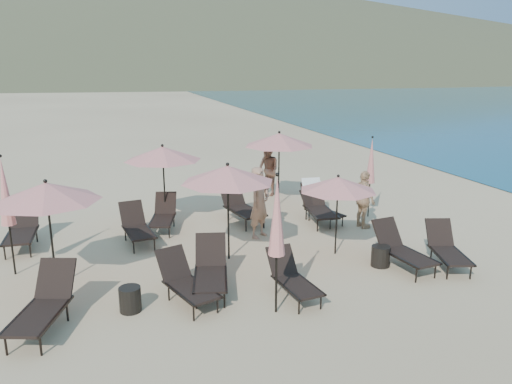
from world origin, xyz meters
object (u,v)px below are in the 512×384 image
object	(u,v)px
umbrella_open_4	(279,140)
lounger_8	(163,215)
lounger_5	(447,248)
beachgoer_a	(260,203)
lounger_4	(402,248)
lounger_11	(320,208)
lounger_9	(241,205)
umbrella_closed_0	(277,217)
lounger_0	(44,304)
umbrella_open_3	(163,154)
umbrella_open_1	(228,174)
umbrella_open_0	(46,192)
umbrella_open_2	(338,184)
lounger_10	(317,203)
side_table_0	(130,299)
lounger_6	(22,229)
umbrella_closed_2	(5,192)
lounger_1	(186,281)
beachgoer_b	(268,170)
lounger_7	(137,226)
lounger_2	(211,269)
beachgoer_c	(364,200)
umbrella_closed_1	(371,161)
lounger_3	(292,277)

from	to	relation	value
umbrella_open_4	lounger_8	bearing A→B (deg)	-160.27
lounger_5	beachgoer_a	xyz separation A→B (m)	(-3.50, 3.17, 0.52)
lounger_4	lounger_11	world-z (taller)	lounger_4
lounger_9	umbrella_closed_0	size ratio (longest dim) A/B	0.72
lounger_0	umbrella_open_3	world-z (taller)	umbrella_open_3
umbrella_open_1	umbrella_open_4	world-z (taller)	umbrella_open_4
umbrella_open_0	umbrella_open_2	xyz separation A→B (m)	(6.40, -0.09, -0.28)
lounger_10	umbrella_open_0	size ratio (longest dim) A/B	0.83
umbrella_open_4	side_table_0	xyz separation A→B (m)	(-5.15, -6.03, -1.92)
lounger_11	umbrella_open_1	bearing A→B (deg)	-164.96
lounger_6	umbrella_closed_2	distance (m)	2.29
umbrella_open_3	beachgoer_a	bearing A→B (deg)	-39.98
lounger_1	side_table_0	world-z (taller)	lounger_1
umbrella_closed_2	umbrella_open_3	bearing A→B (deg)	35.53
lounger_6	umbrella_open_1	world-z (taller)	umbrella_open_1
lounger_5	side_table_0	xyz separation A→B (m)	(-7.09, -0.06, -0.19)
lounger_1	umbrella_open_1	xyz separation A→B (m)	(1.35, 1.90, 1.64)
lounger_11	beachgoer_b	bearing A→B (deg)	82.32
umbrella_open_2	umbrella_open_1	bearing A→B (deg)	169.57
lounger_7	umbrella_open_3	xyz separation A→B (m)	(0.91, 1.34, 1.63)
umbrella_open_4	umbrella_open_1	bearing A→B (deg)	-123.96
umbrella_open_3	beachgoer_b	size ratio (longest dim) A/B	1.30
lounger_2	lounger_5	bearing A→B (deg)	9.26
umbrella_open_0	umbrella_open_3	distance (m)	4.48
lounger_11	umbrella_open_4	size ratio (longest dim) A/B	0.65
lounger_5	umbrella_open_3	bearing A→B (deg)	155.32
beachgoer_c	lounger_5	bearing A→B (deg)	-176.88
side_table_0	umbrella_closed_0	bearing A→B (deg)	-18.18
lounger_4	lounger_6	distance (m)	9.34
lounger_0	lounger_6	distance (m)	4.62
lounger_1	umbrella_open_0	size ratio (longest dim) A/B	0.75
umbrella_open_2	umbrella_closed_0	distance (m)	3.35
lounger_9	umbrella_open_2	distance (m)	3.72
lounger_8	umbrella_open_4	size ratio (longest dim) A/B	0.70
lounger_9	umbrella_open_4	distance (m)	2.74
umbrella_open_0	umbrella_closed_0	bearing A→B (deg)	-31.27
lounger_10	umbrella_open_4	size ratio (longest dim) A/B	0.78
lounger_10	umbrella_closed_1	world-z (taller)	umbrella_closed_1
umbrella_open_1	umbrella_closed_0	xyz separation A→B (m)	(0.19, -2.82, -0.20)
lounger_2	beachgoer_a	xyz separation A→B (m)	(1.95, 2.80, 0.49)
lounger_3	lounger_7	world-z (taller)	lounger_7
lounger_10	umbrella_open_3	distance (m)	4.69
lounger_0	side_table_0	world-z (taller)	lounger_0
lounger_6	lounger_11	distance (m)	8.09
lounger_8	umbrella_open_1	world-z (taller)	umbrella_open_1
umbrella_open_3	beachgoer_c	xyz separation A→B (m)	(5.29, -2.03, -1.25)
lounger_0	beachgoer_b	bearing A→B (deg)	66.86
lounger_0	lounger_7	distance (m)	4.42
lounger_5	umbrella_open_2	size ratio (longest dim) A/B	0.86
umbrella_closed_1	beachgoer_c	xyz separation A→B (m)	(-0.68, -0.88, -0.90)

